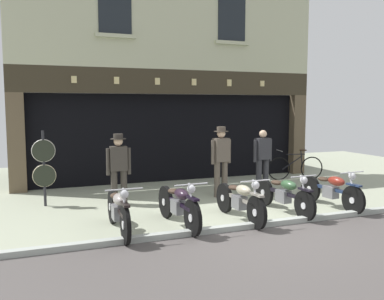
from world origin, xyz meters
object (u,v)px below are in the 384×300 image
motorcycle_center_left (179,204)px  motorcycle_center (240,200)px  shopkeeper_center (221,158)px  tyre_sign_pole (44,164)px  motorcycle_center_right (284,194)px  advert_board_near (243,124)px  motorcycle_right (332,189)px  motorcycle_left (118,210)px  salesman_right (263,158)px  leaning_bicycle (296,167)px  salesman_left (119,165)px

motorcycle_center_left → motorcycle_center: (1.27, -0.05, -0.01)m
shopkeeper_center → tyre_sign_pole: bearing=-14.7°
motorcycle_center_right → motorcycle_center: bearing=6.2°
motorcycle_center_left → motorcycle_center: 1.27m
motorcycle_center → tyre_sign_pole: bearing=-37.7°
motorcycle_center → advert_board_near: (2.60, 4.77, 1.24)m
advert_board_near → motorcycle_center: bearing=-118.6°
motorcycle_right → motorcycle_left: bearing=-1.4°
tyre_sign_pole → shopkeeper_center: bearing=-7.5°
tyre_sign_pole → salesman_right: bearing=-5.8°
motorcycle_right → leaning_bicycle: 3.62m
motorcycle_center → shopkeeper_center: 2.27m
motorcycle_left → leaning_bicycle: size_ratio=1.14×
motorcycle_center → salesman_right: bearing=-130.6°
motorcycle_left → salesman_right: 4.69m
motorcycle_left → tyre_sign_pole: size_ratio=1.15×
motorcycle_center_right → tyre_sign_pole: tyre_sign_pole is taller
advert_board_near → leaning_bicycle: 2.15m
motorcycle_left → motorcycle_center_left: size_ratio=1.00×
motorcycle_center_left → motorcycle_center_right: (2.41, 0.13, -0.01)m
motorcycle_center → motorcycle_right: size_ratio=1.00×
motorcycle_center → leaning_bicycle: size_ratio=1.13×
salesman_left → advert_board_near: bearing=-146.7°
motorcycle_center → tyre_sign_pole: size_ratio=1.14×
salesman_right → salesman_left: bearing=-7.3°
motorcycle_center_left → advert_board_near: bearing=-132.2°
motorcycle_left → motorcycle_center: size_ratio=1.01×
motorcycle_center_left → leaning_bicycle: leaning_bicycle is taller
tyre_sign_pole → motorcycle_center: bearing=-36.9°
shopkeeper_center → motorcycle_center_right: bearing=99.1°
salesman_right → tyre_sign_pole: bearing=-11.6°
motorcycle_center → tyre_sign_pole: tyre_sign_pole is taller
motorcycle_center_left → salesman_left: size_ratio=1.22×
motorcycle_center_left → salesman_right: bearing=-148.5°
motorcycle_center → advert_board_near: 5.58m
motorcycle_right → salesman_right: salesman_right is taller
motorcycle_center_right → salesman_left: bearing=-36.2°
motorcycle_center → salesman_left: size_ratio=1.20×
shopkeeper_center → leaning_bicycle: size_ratio=1.01×
motorcycle_left → salesman_right: size_ratio=1.20×
tyre_sign_pole → advert_board_near: (6.15, 2.11, 0.70)m
motorcycle_center_left → advert_board_near: (3.87, 4.72, 1.23)m
salesman_left → tyre_sign_pole: tyre_sign_pole is taller
motorcycle_center_left → motorcycle_center: bearing=175.0°
motorcycle_center → salesman_left: 3.00m
motorcycle_center_right → leaning_bicycle: bearing=-131.2°
shopkeeper_center → salesman_right: bearing=173.2°
motorcycle_center → tyre_sign_pole: 4.47m
motorcycle_center_right → leaning_bicycle: (2.64, 3.33, -0.04)m
salesman_left → advert_board_near: size_ratio=1.47×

